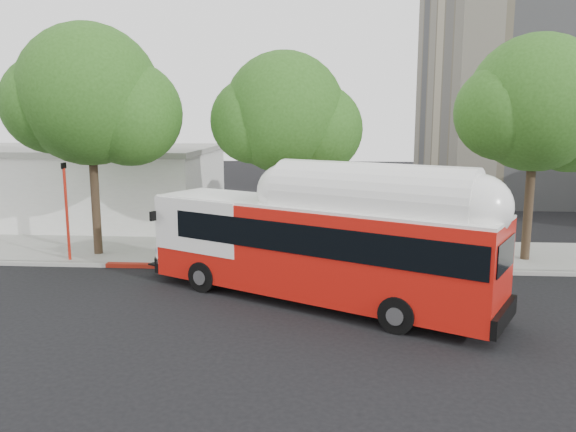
{
  "coord_description": "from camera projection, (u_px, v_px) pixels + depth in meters",
  "views": [
    {
      "loc": [
        0.81,
        -17.39,
        5.91
      ],
      "look_at": [
        -0.63,
        3.0,
        2.32
      ],
      "focal_mm": 35.0,
      "sensor_mm": 36.0,
      "label": 1
    }
  ],
  "objects": [
    {
      "name": "low_commercial_bldg",
      "position": [
        72.0,
        183.0,
        32.52
      ],
      "size": [
        16.2,
        10.2,
        4.25
      ],
      "color": "silver",
      "rests_on": "ground"
    },
    {
      "name": "street_tree_mid",
      "position": [
        294.0,
        118.0,
        23.14
      ],
      "size": [
        5.75,
        5.0,
        8.62
      ],
      "color": "#2D2116",
      "rests_on": "ground"
    },
    {
      "name": "street_tree_left",
      "position": [
        101.0,
        101.0,
        23.08
      ],
      "size": [
        6.67,
        5.8,
        9.74
      ],
      "color": "#2D2116",
      "rests_on": "ground"
    },
    {
      "name": "red_curb_segment",
      "position": [
        230.0,
        267.0,
        22.19
      ],
      "size": [
        10.0,
        0.32,
        0.16
      ],
      "primitive_type": "cube",
      "color": "maroon",
      "rests_on": "ground"
    },
    {
      "name": "ground",
      "position": [
        301.0,
        303.0,
        18.17
      ],
      "size": [
        120.0,
        120.0,
        0.0
      ],
      "primitive_type": "plane",
      "color": "black",
      "rests_on": "ground"
    },
    {
      "name": "transit_bus",
      "position": [
        318.0,
        250.0,
        17.97
      ],
      "size": [
        12.02,
        7.8,
        3.69
      ],
      "rotation": [
        0.0,
        0.0,
        -0.49
      ],
      "color": "red",
      "rests_on": "ground"
    },
    {
      "name": "sidewalk",
      "position": [
        308.0,
        253.0,
        24.54
      ],
      "size": [
        60.0,
        5.0,
        0.15
      ],
      "primitive_type": "cube",
      "color": "gray",
      "rests_on": "ground"
    },
    {
      "name": "signal_pole",
      "position": [
        67.0,
        212.0,
        22.75
      ],
      "size": [
        0.12,
        0.39,
        4.14
      ],
      "color": "red",
      "rests_on": "ground"
    },
    {
      "name": "curb_strip",
      "position": [
        306.0,
        269.0,
        21.98
      ],
      "size": [
        60.0,
        0.3,
        0.15
      ],
      "primitive_type": "cube",
      "color": "gray",
      "rests_on": "ground"
    },
    {
      "name": "street_tree_right",
      "position": [
        547.0,
        109.0,
        22.18
      ],
      "size": [
        6.21,
        5.4,
        9.18
      ],
      "color": "#2D2116",
      "rests_on": "ground"
    }
  ]
}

